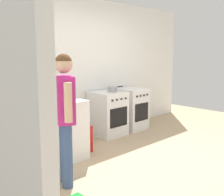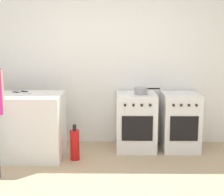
% 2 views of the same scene
% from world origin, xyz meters
% --- Properties ---
extents(back_wall, '(6.00, 0.10, 2.60)m').
position_xyz_m(back_wall, '(0.00, 1.95, 1.30)').
color(back_wall, white).
rests_on(back_wall, ground).
extents(counter_unit, '(1.30, 0.70, 0.90)m').
position_xyz_m(counter_unit, '(-1.35, 1.20, 0.45)').
color(counter_unit, white).
rests_on(counter_unit, ground).
extents(oven_left, '(0.59, 0.62, 0.85)m').
position_xyz_m(oven_left, '(0.35, 1.58, 0.43)').
color(oven_left, white).
rests_on(oven_left, ground).
extents(oven_right, '(0.53, 0.62, 0.85)m').
position_xyz_m(oven_right, '(1.01, 1.58, 0.43)').
color(oven_right, white).
rests_on(oven_right, ground).
extents(pot, '(0.38, 0.20, 0.10)m').
position_xyz_m(pot, '(0.41, 1.51, 0.90)').
color(pot, gray).
rests_on(pot, oven_left).
extents(knife_chef, '(0.29, 0.18, 0.01)m').
position_xyz_m(knife_chef, '(-1.35, 1.46, 0.90)').
color(knife_chef, silver).
rests_on(knife_chef, counter_unit).
extents(knife_carving, '(0.30, 0.19, 0.01)m').
position_xyz_m(knife_carving, '(-1.29, 1.31, 0.90)').
color(knife_carving, silver).
rests_on(knife_carving, counter_unit).
extents(fire_extinguisher, '(0.13, 0.13, 0.50)m').
position_xyz_m(fire_extinguisher, '(-0.52, 1.10, 0.22)').
color(fire_extinguisher, red).
rests_on(fire_extinguisher, ground).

